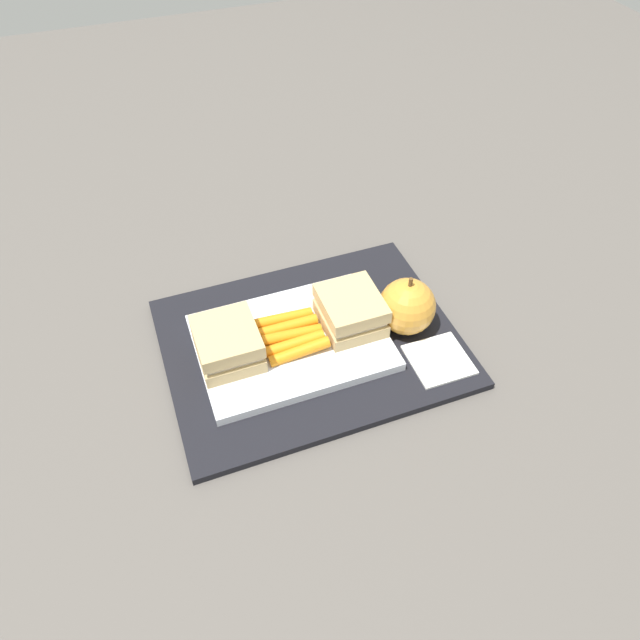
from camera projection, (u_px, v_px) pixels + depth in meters
name	position (u px, v px, depth m)	size (l,w,h in m)	color
ground_plane	(311.00, 345.00, 0.74)	(2.40, 2.40, 0.00)	#56514C
lunchbag_mat	(311.00, 343.00, 0.74)	(0.36, 0.28, 0.01)	black
food_tray	(292.00, 342.00, 0.73)	(0.23, 0.17, 0.01)	white
sandwich_half_left	(228.00, 344.00, 0.69)	(0.07, 0.08, 0.04)	tan
sandwich_half_right	(351.00, 311.00, 0.73)	(0.07, 0.08, 0.04)	tan
carrot_sticks_bundle	(291.00, 335.00, 0.72)	(0.08, 0.07, 0.02)	orange
apple	(407.00, 306.00, 0.73)	(0.07, 0.07, 0.08)	gold
paper_napkin	(439.00, 360.00, 0.71)	(0.07, 0.07, 0.00)	white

